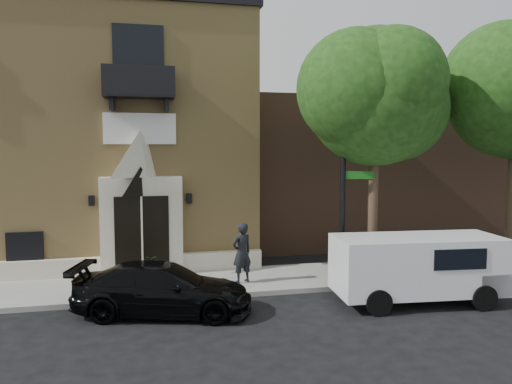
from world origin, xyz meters
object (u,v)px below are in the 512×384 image
(cargo_van, at_px, (423,266))
(fire_hydrant, at_px, (389,269))
(black_sedan, at_px, (163,289))
(dumpster, at_px, (383,257))
(pedestrian_near, at_px, (242,253))
(street_sign, at_px, (343,178))

(cargo_van, bearing_deg, fire_hydrant, 97.19)
(fire_hydrant, bearing_deg, cargo_van, -87.43)
(black_sedan, relative_size, dumpster, 2.30)
(dumpster, distance_m, pedestrian_near, 4.64)
(street_sign, bearing_deg, fire_hydrant, 11.30)
(fire_hydrant, bearing_deg, pedestrian_near, 169.25)
(street_sign, bearing_deg, dumpster, 36.28)
(black_sedan, relative_size, fire_hydrant, 6.10)
(fire_hydrant, distance_m, pedestrian_near, 4.62)
(black_sedan, xyz_separation_m, dumpster, (7.09, 1.82, 0.08))
(dumpster, bearing_deg, cargo_van, -104.08)
(fire_hydrant, height_order, pedestrian_near, pedestrian_near)
(black_sedan, relative_size, cargo_van, 0.97)
(street_sign, xyz_separation_m, pedestrian_near, (-3.04, 0.60, -2.30))
(black_sedan, distance_m, fire_hydrant, 7.07)
(fire_hydrant, relative_size, pedestrian_near, 0.40)
(black_sedan, distance_m, pedestrian_near, 3.20)
(fire_hydrant, distance_m, dumpster, 0.73)
(black_sedan, height_order, cargo_van, cargo_van)
(street_sign, distance_m, fire_hydrant, 3.22)
(black_sedan, xyz_separation_m, cargo_van, (7.05, -0.62, 0.38))
(cargo_van, xyz_separation_m, street_sign, (-1.55, 2.02, 2.33))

